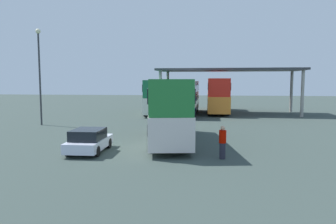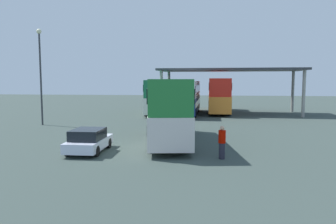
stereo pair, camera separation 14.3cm
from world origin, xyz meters
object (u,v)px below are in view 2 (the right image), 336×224
parked_hatchback (89,140)px  pedestrian_waiting (222,142)px  double_decker_main (168,108)px  double_decker_mid_row (188,96)px  lamppost_tall (40,66)px  double_decker_far_right (219,94)px  double_decker_near_canopy (157,95)px

parked_hatchback → pedestrian_waiting: pedestrian_waiting is taller
double_decker_main → double_decker_mid_row: bearing=-9.5°
lamppost_tall → pedestrian_waiting: 19.89m
double_decker_mid_row → double_decker_far_right: (3.84, 2.56, 0.17)m
parked_hatchback → lamppost_tall: size_ratio=0.42×
double_decker_main → double_decker_near_canopy: 18.67m
double_decker_near_canopy → pedestrian_waiting: bearing=-169.0°
double_decker_mid_row → pedestrian_waiting: 22.38m
lamppost_tall → double_decker_main: bearing=-28.1°
parked_hatchback → pedestrian_waiting: bearing=-96.3°
double_decker_main → pedestrian_waiting: double_decker_main is taller
parked_hatchback → double_decker_near_canopy: bearing=-2.1°
double_decker_near_canopy → double_decker_mid_row: 3.95m
double_decker_far_right → lamppost_tall: bearing=129.7°
double_decker_main → lamppost_tall: bearing=53.5°
pedestrian_waiting → double_decker_main: bearing=32.3°
double_decker_far_right → lamppost_tall: 21.70m
double_decker_mid_row → parked_hatchback: bearing=169.6°
double_decker_far_right → lamppost_tall: lamppost_tall is taller
parked_hatchback → double_decker_mid_row: 21.91m
lamppost_tall → pedestrian_waiting: lamppost_tall is taller
double_decker_mid_row → double_decker_far_right: double_decker_far_right is taller
double_decker_main → parked_hatchback: 5.79m
parked_hatchback → pedestrian_waiting: 7.55m
double_decker_mid_row → double_decker_near_canopy: bearing=82.2°
double_decker_main → double_decker_far_right: double_decker_far_right is taller
lamppost_tall → pedestrian_waiting: bearing=-35.0°
double_decker_far_right → pedestrian_waiting: size_ratio=6.46×
double_decker_main → parked_hatchback: double_decker_main is taller
lamppost_tall → parked_hatchback: bearing=-51.2°
parked_hatchback → lamppost_tall: bearing=38.2°
double_decker_near_canopy → double_decker_mid_row: bearing=-105.2°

